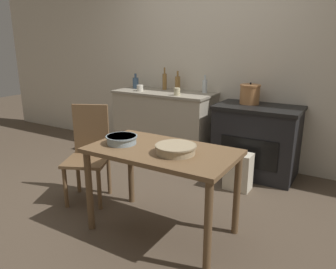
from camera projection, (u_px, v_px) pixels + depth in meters
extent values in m
plane|color=brown|center=(144.00, 202.00, 3.26)|extent=(14.00, 14.00, 0.00)
cube|color=beige|center=(213.00, 62.00, 4.21)|extent=(8.00, 0.07, 2.55)
cube|color=#B2A893|center=(165.00, 125.00, 4.44)|extent=(1.30, 0.58, 0.87)
cube|color=gray|center=(165.00, 93.00, 4.32)|extent=(1.33, 0.61, 0.03)
cube|color=black|center=(256.00, 142.00, 3.84)|extent=(0.92, 0.57, 0.79)
cube|color=black|center=(259.00, 108.00, 3.72)|extent=(0.96, 0.61, 0.04)
cube|color=black|center=(248.00, 153.00, 3.61)|extent=(0.64, 0.01, 0.33)
cube|color=brown|center=(162.00, 151.00, 2.58)|extent=(1.17, 0.66, 0.03)
cylinder|color=brown|center=(89.00, 191.00, 2.71)|extent=(0.06, 0.06, 0.69)
cylinder|color=brown|center=(208.00, 228.00, 2.18)|extent=(0.06, 0.06, 0.69)
cylinder|color=brown|center=(131.00, 169.00, 3.17)|extent=(0.06, 0.06, 0.69)
cylinder|color=brown|center=(237.00, 195.00, 2.64)|extent=(0.06, 0.06, 0.69)
cube|color=brown|center=(87.00, 161.00, 3.18)|extent=(0.53, 0.53, 0.03)
cube|color=brown|center=(91.00, 129.00, 3.29)|extent=(0.34, 0.18, 0.51)
cylinder|color=brown|center=(65.00, 188.00, 3.10)|extent=(0.04, 0.04, 0.40)
cylinder|color=brown|center=(99.00, 189.00, 3.07)|extent=(0.04, 0.04, 0.40)
cylinder|color=brown|center=(78.00, 174.00, 3.42)|extent=(0.04, 0.04, 0.40)
cylinder|color=brown|center=(109.00, 175.00, 3.38)|extent=(0.04, 0.04, 0.40)
cube|color=beige|center=(238.00, 171.00, 3.49)|extent=(0.28, 0.19, 0.40)
cylinder|color=#B77A47|center=(250.00, 95.00, 3.81)|extent=(0.23, 0.23, 0.21)
cylinder|color=#B77A47|center=(250.00, 85.00, 3.78)|extent=(0.24, 0.24, 0.02)
sphere|color=black|center=(251.00, 83.00, 3.77)|extent=(0.02, 0.02, 0.02)
cylinder|color=tan|center=(176.00, 149.00, 2.46)|extent=(0.29, 0.29, 0.07)
cylinder|color=tan|center=(176.00, 146.00, 2.46)|extent=(0.31, 0.31, 0.01)
cylinder|color=#93A8B2|center=(122.00, 140.00, 2.70)|extent=(0.24, 0.24, 0.07)
cylinder|color=#8597A0|center=(122.00, 136.00, 2.69)|extent=(0.26, 0.26, 0.01)
cylinder|color=olive|center=(178.00, 83.00, 4.38)|extent=(0.07, 0.07, 0.19)
cylinder|color=olive|center=(178.00, 74.00, 4.34)|extent=(0.03, 0.03, 0.07)
cylinder|color=#3D5675|center=(136.00, 83.00, 4.58)|extent=(0.08, 0.08, 0.15)
cylinder|color=#3D5675|center=(135.00, 76.00, 4.55)|extent=(0.03, 0.03, 0.06)
cylinder|color=silver|center=(205.00, 87.00, 4.18)|extent=(0.06, 0.06, 0.16)
cylinder|color=silver|center=(205.00, 78.00, 4.15)|extent=(0.02, 0.02, 0.06)
cylinder|color=olive|center=(165.00, 82.00, 4.45)|extent=(0.06, 0.06, 0.21)
cylinder|color=olive|center=(165.00, 71.00, 4.41)|extent=(0.02, 0.02, 0.08)
cylinder|color=beige|center=(177.00, 92.00, 3.99)|extent=(0.08, 0.08, 0.09)
cylinder|color=silver|center=(140.00, 88.00, 4.34)|extent=(0.08, 0.08, 0.08)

